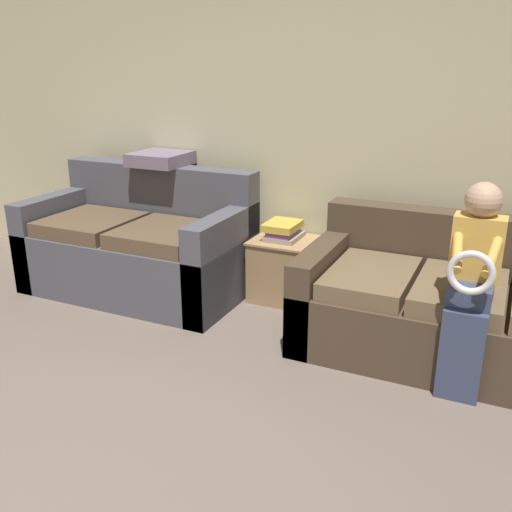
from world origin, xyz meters
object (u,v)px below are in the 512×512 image
couch_main (459,309)px  side_shelf (283,268)px  couch_side (140,248)px  child_left_seated (472,279)px  throw_pillow (161,159)px  book_stack (283,231)px

couch_main → side_shelf: (-1.30, 0.33, -0.05)m
couch_side → child_left_seated: bearing=-10.3°
couch_main → side_shelf: bearing=165.7°
couch_main → throw_pillow: size_ratio=4.58×
couch_main → book_stack: bearing=165.5°
child_left_seated → book_stack: size_ratio=3.77×
couch_side → side_shelf: couch_side is taller
side_shelf → book_stack: bearing=122.5°
side_shelf → throw_pillow: bearing=179.1°
couch_side → book_stack: couch_side is taller
couch_side → couch_main: bearing=-0.8°
couch_main → child_left_seated: child_left_seated is taller
couch_main → side_shelf: 1.35m
couch_main → side_shelf: size_ratio=4.01×
couch_side → child_left_seated: 2.52m
book_stack → throw_pillow: throw_pillow is taller
couch_side → side_shelf: 1.13m
couch_side → child_left_seated: (2.46, -0.45, 0.30)m
book_stack → throw_pillow: size_ratio=0.73×
couch_side → side_shelf: bearing=15.3°
couch_side → throw_pillow: bearing=85.5°
couch_side → book_stack: size_ratio=5.56×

